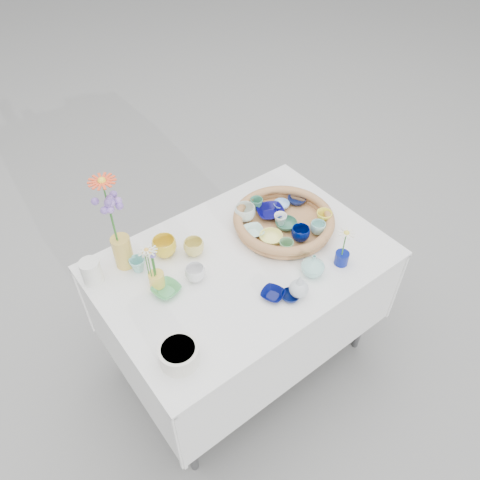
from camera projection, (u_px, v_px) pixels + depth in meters
ground at (242, 354)px, 2.60m from camera, size 80.00×80.00×0.00m
display_table at (242, 354)px, 2.60m from camera, size 1.26×0.86×0.77m
wicker_tray at (284, 221)px, 2.19m from camera, size 0.47×0.47×0.08m
tray_ceramic_0 at (270, 212)px, 2.24m from camera, size 0.17×0.17×0.03m
tray_ceramic_1 at (297, 200)px, 2.31m from camera, size 0.10×0.10×0.03m
tray_ceramic_2 at (324, 218)px, 2.18m from camera, size 0.09×0.09×0.07m
tray_ceramic_3 at (286, 224)px, 2.18m from camera, size 0.11×0.11×0.03m
tray_ceramic_4 at (286, 247)px, 2.05m from camera, size 0.07×0.07×0.06m
tray_ceramic_5 at (253, 232)px, 2.15m from camera, size 0.12×0.12×0.02m
tray_ceramic_6 at (245, 213)px, 2.20m from camera, size 0.12×0.12×0.08m
tray_ceramic_7 at (280, 219)px, 2.18m from camera, size 0.08×0.08×0.06m
tray_ceramic_8 at (281, 205)px, 2.28m from camera, size 0.10×0.10×0.02m
tray_ceramic_9 at (300, 234)px, 2.11m from camera, size 0.11×0.11×0.07m
tray_ceramic_10 at (271, 238)px, 2.11m from camera, size 0.11×0.11×0.03m
tray_ceramic_11 at (318, 228)px, 2.14m from camera, size 0.10×0.10×0.06m
tray_ceramic_12 at (257, 204)px, 2.26m from camera, size 0.07×0.07×0.06m
loose_ceramic_0 at (164, 247)px, 2.06m from camera, size 0.12×0.12×0.09m
loose_ceramic_1 at (194, 247)px, 2.07m from camera, size 0.12×0.12×0.07m
loose_ceramic_2 at (166, 290)px, 1.92m from camera, size 0.13×0.13×0.03m
loose_ceramic_3 at (195, 273)px, 1.96m from camera, size 0.11×0.11×0.07m
loose_ceramic_4 at (273, 294)px, 1.91m from camera, size 0.12×0.12×0.02m
loose_ceramic_5 at (138, 265)px, 2.00m from camera, size 0.09×0.09×0.06m
loose_ceramic_6 at (290, 296)px, 1.90m from camera, size 0.09×0.09×0.02m
fluted_bowl at (179, 354)px, 1.68m from camera, size 0.17×0.17×0.08m
bud_vase_paleblue at (299, 285)px, 1.88m from camera, size 0.09×0.09×0.12m
bud_vase_seafoam at (313, 265)px, 1.97m from camera, size 0.13×0.13×0.10m
bud_vase_cobalt at (342, 258)px, 2.03m from camera, size 0.08×0.08×0.06m
single_daisy at (344, 244)px, 1.96m from camera, size 0.11×0.11×0.15m
tall_vase_yellow at (123, 252)px, 1.99m from camera, size 0.11×0.11×0.15m
gerbera at (110, 212)px, 1.83m from camera, size 0.13×0.13×0.32m
hydrangea at (113, 223)px, 1.86m from camera, size 0.10×0.10×0.27m
white_pitcher at (91, 272)px, 1.94m from camera, size 0.13×0.10×0.11m
daisy_cup at (157, 280)px, 1.93m from camera, size 0.09×0.09×0.07m
daisy_posy at (149, 261)px, 1.85m from camera, size 0.09×0.09×0.16m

